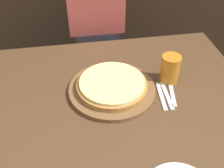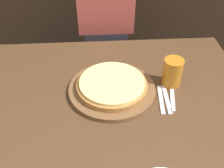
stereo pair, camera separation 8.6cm
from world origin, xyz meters
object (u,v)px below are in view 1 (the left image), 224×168
(pizza_on_board, at_px, (112,87))
(spoon, at_px, (172,95))
(diner_person, at_px, (96,36))
(fork, at_px, (161,96))
(dinner_knife, at_px, (167,95))
(beer_glass, at_px, (170,68))

(pizza_on_board, relative_size, spoon, 2.57)
(spoon, xyz_separation_m, diner_person, (-0.26, 0.70, -0.08))
(pizza_on_board, distance_m, fork, 0.22)
(dinner_knife, bearing_deg, fork, -180.00)
(beer_glass, distance_m, fork, 0.14)
(fork, distance_m, diner_person, 0.74)
(diner_person, bearing_deg, beer_glass, -65.68)
(beer_glass, height_order, dinner_knife, beer_glass)
(pizza_on_board, xyz_separation_m, diner_person, (0.00, 0.63, -0.10))
(dinner_knife, height_order, diner_person, diner_person)
(spoon, bearing_deg, fork, -180.00)
(beer_glass, xyz_separation_m, diner_person, (-0.27, 0.60, -0.15))
(beer_glass, distance_m, diner_person, 0.68)
(pizza_on_board, height_order, spoon, pizza_on_board)
(pizza_on_board, height_order, beer_glass, beer_glass)
(dinner_knife, distance_m, diner_person, 0.74)
(beer_glass, height_order, spoon, beer_glass)
(fork, relative_size, dinner_knife, 1.00)
(beer_glass, xyz_separation_m, spoon, (-0.01, -0.10, -0.07))
(beer_glass, xyz_separation_m, fork, (-0.06, -0.10, -0.07))
(pizza_on_board, height_order, dinner_knife, pizza_on_board)
(pizza_on_board, distance_m, beer_glass, 0.28)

